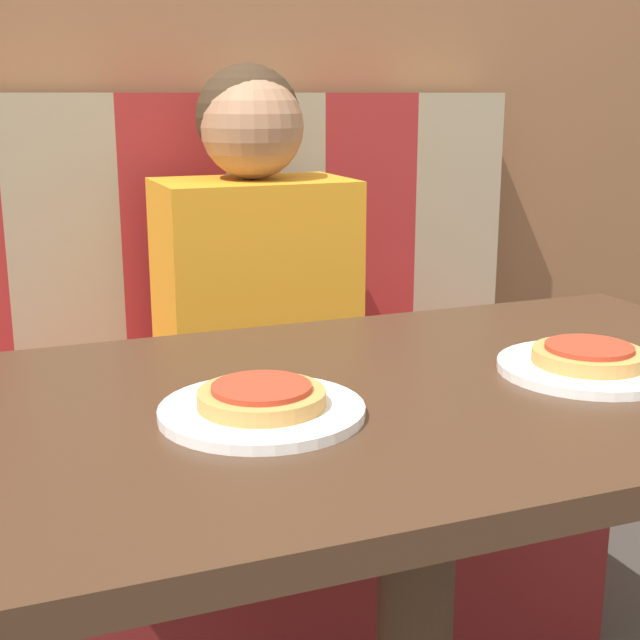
{
  "coord_description": "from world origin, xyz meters",
  "views": [
    {
      "loc": [
        -0.49,
        -0.91,
        1.12
      ],
      "look_at": [
        0.0,
        0.34,
        0.77
      ],
      "focal_mm": 50.0,
      "sensor_mm": 36.0,
      "label": 1
    }
  ],
  "objects_px": {
    "pizza_right": "(589,355)",
    "pizza_left": "(262,396)",
    "plate_right": "(588,368)",
    "person": "(254,257)",
    "plate_left": "(262,411)"
  },
  "relations": [
    {
      "from": "pizza_right",
      "to": "pizza_left",
      "type": "bearing_deg",
      "value": 180.0
    },
    {
      "from": "plate_right",
      "to": "pizza_left",
      "type": "distance_m",
      "value": 0.43
    },
    {
      "from": "pizza_right",
      "to": "person",
      "type": "bearing_deg",
      "value": 106.73
    },
    {
      "from": "pizza_left",
      "to": "pizza_right",
      "type": "xyz_separation_m",
      "value": [
        0.43,
        0.0,
        0.0
      ]
    },
    {
      "from": "plate_right",
      "to": "pizza_right",
      "type": "bearing_deg",
      "value": 0.0
    },
    {
      "from": "plate_left",
      "to": "pizza_left",
      "type": "bearing_deg",
      "value": 0.0
    },
    {
      "from": "plate_left",
      "to": "plate_right",
      "type": "height_order",
      "value": "same"
    },
    {
      "from": "plate_left",
      "to": "plate_right",
      "type": "bearing_deg",
      "value": 0.0
    },
    {
      "from": "person",
      "to": "pizza_left",
      "type": "height_order",
      "value": "person"
    },
    {
      "from": "person",
      "to": "plate_right",
      "type": "height_order",
      "value": "person"
    },
    {
      "from": "person",
      "to": "plate_left",
      "type": "distance_m",
      "value": 0.75
    },
    {
      "from": "plate_right",
      "to": "pizza_left",
      "type": "height_order",
      "value": "pizza_left"
    },
    {
      "from": "plate_right",
      "to": "pizza_right",
      "type": "height_order",
      "value": "pizza_right"
    },
    {
      "from": "pizza_right",
      "to": "plate_left",
      "type": "bearing_deg",
      "value": 180.0
    },
    {
      "from": "plate_left",
      "to": "person",
      "type": "bearing_deg",
      "value": 73.27
    }
  ]
}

